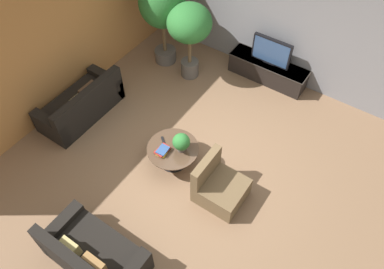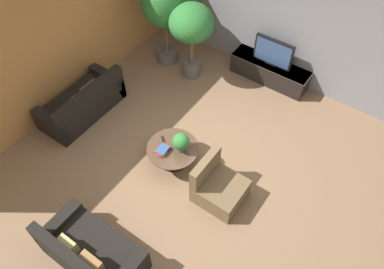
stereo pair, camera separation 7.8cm
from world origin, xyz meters
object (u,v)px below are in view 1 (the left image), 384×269
at_px(armchair_wicker, 219,187).
at_px(potted_palm_tall, 162,6).
at_px(couch_by_wall, 82,105).
at_px(potted_palm_corner, 190,27).
at_px(media_console, 268,70).
at_px(couch_near_entry, 93,256).
at_px(potted_plant_tabletop, 181,142).
at_px(television, 271,51).
at_px(coffee_table, 173,152).

distance_m(armchair_wicker, potted_palm_tall, 4.07).
distance_m(couch_by_wall, potted_palm_corner, 2.75).
xyz_separation_m(media_console, potted_palm_tall, (-2.32, -0.76, 1.19)).
height_order(potted_palm_tall, potted_palm_corner, potted_palm_tall).
bearing_deg(potted_palm_tall, potted_palm_corner, -7.75).
relative_size(couch_by_wall, couch_near_entry, 1.12).
bearing_deg(potted_plant_tabletop, potted_palm_tall, 132.60).
relative_size(media_console, couch_near_entry, 1.13).
height_order(television, armchair_wicker, television).
height_order(potted_palm_corner, potted_plant_tabletop, potted_palm_corner).
relative_size(couch_near_entry, potted_palm_corner, 0.89).
bearing_deg(coffee_table, potted_plant_tabletop, 23.75).
distance_m(television, couch_by_wall, 4.18).
bearing_deg(potted_palm_tall, couch_near_entry, -65.69).
xyz_separation_m(potted_palm_tall, potted_plant_tabletop, (2.08, -2.26, -0.82)).
distance_m(media_console, potted_plant_tabletop, 3.06).
distance_m(potted_palm_tall, potted_palm_corner, 0.80).
bearing_deg(couch_by_wall, coffee_table, 91.96).
xyz_separation_m(coffee_table, couch_by_wall, (-2.28, -0.08, 0.00)).
xyz_separation_m(armchair_wicker, potted_plant_tabletop, (-0.94, 0.21, 0.36)).
relative_size(couch_by_wall, potted_plant_tabletop, 4.56).
relative_size(potted_palm_tall, potted_palm_corner, 1.16).
distance_m(couch_by_wall, armchair_wicker, 3.38).
height_order(media_console, couch_near_entry, couch_near_entry).
distance_m(media_console, potted_palm_corner, 2.06).
xyz_separation_m(coffee_table, armchair_wicker, (1.09, -0.14, -0.02)).
relative_size(television, coffee_table, 0.92).
height_order(couch_by_wall, potted_plant_tabletop, couch_by_wall).
height_order(coffee_table, armchair_wicker, armchair_wicker).
relative_size(couch_near_entry, armchair_wicker, 1.86).
relative_size(coffee_table, couch_near_entry, 0.60).
bearing_deg(armchair_wicker, couch_by_wall, 88.91).
bearing_deg(potted_plant_tabletop, armchair_wicker, -12.50).
height_order(coffee_table, couch_near_entry, couch_near_entry).
relative_size(television, potted_plant_tabletop, 2.27).
height_order(television, couch_by_wall, television).
xyz_separation_m(couch_near_entry, armchair_wicker, (0.94, 2.13, -0.01)).
height_order(media_console, potted_palm_tall, potted_palm_tall).
distance_m(coffee_table, potted_palm_corner, 2.70).
bearing_deg(armchair_wicker, potted_palm_corner, 43.46).
bearing_deg(television, couch_by_wall, -130.22).
distance_m(media_console, television, 0.53).
relative_size(television, armchair_wicker, 1.03).
xyz_separation_m(media_console, couch_by_wall, (-2.68, -3.17, 0.04)).
bearing_deg(couch_by_wall, television, 139.78).
height_order(couch_by_wall, potted_palm_tall, potted_palm_tall).
bearing_deg(armchair_wicker, coffee_table, 82.55).
bearing_deg(television, potted_plant_tabletop, -94.62).
bearing_deg(couch_near_entry, media_console, -92.61).
bearing_deg(potted_palm_tall, armchair_wicker, -39.27).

